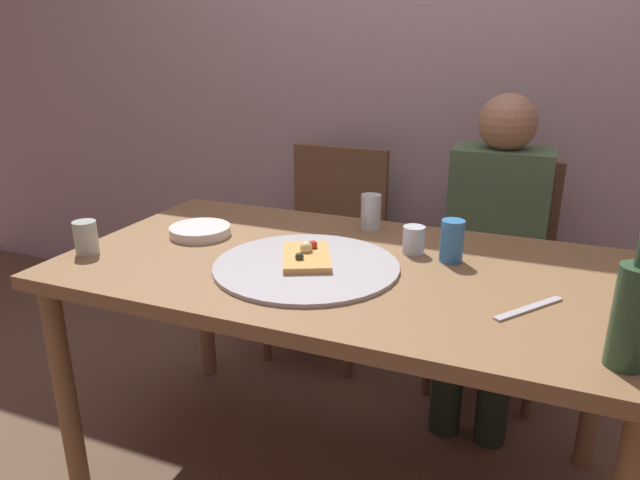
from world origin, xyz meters
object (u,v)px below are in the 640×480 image
(plate_stack, at_px, (200,231))
(chair_left, at_px, (330,237))
(soda_can, at_px, (452,241))
(table_knife, at_px, (529,308))
(chair_right, at_px, (494,259))
(wine_bottle, at_px, (632,314))
(tumbler_near, at_px, (86,238))
(wine_glass, at_px, (414,240))
(pizza_slice_last, at_px, (306,256))
(guest_in_sweater, at_px, (493,241))
(tumbler_far, at_px, (371,212))
(dining_table, at_px, (342,288))
(pizza_tray, at_px, (306,266))

(plate_stack, height_order, chair_left, chair_left)
(soda_can, relative_size, table_knife, 0.55)
(table_knife, height_order, chair_right, chair_right)
(wine_bottle, height_order, tumbler_near, wine_bottle)
(wine_glass, bearing_deg, tumbler_near, -157.51)
(table_knife, bearing_deg, chair_left, -100.98)
(soda_can, distance_m, table_knife, 0.34)
(pizza_slice_last, xyz_separation_m, guest_in_sweater, (0.44, 0.72, -0.13))
(wine_glass, bearing_deg, chair_left, 127.96)
(soda_can, xyz_separation_m, table_knife, (0.23, -0.25, -0.06))
(tumbler_near, xyz_separation_m, tumbler_far, (0.70, 0.54, 0.01))
(chair_left, bearing_deg, table_knife, 132.62)
(table_knife, xyz_separation_m, guest_in_sweater, (-0.16, 0.79, -0.11))
(table_knife, relative_size, guest_in_sweater, 0.19)
(pizza_slice_last, relative_size, wine_glass, 3.09)
(wine_bottle, bearing_deg, guest_in_sweater, 109.26)
(tumbler_near, xyz_separation_m, chair_left, (0.36, 1.05, -0.28))
(wine_bottle, distance_m, table_knife, 0.28)
(tumbler_far, bearing_deg, wine_bottle, -41.58)
(pizza_slice_last, xyz_separation_m, tumbler_far, (0.07, 0.37, 0.04))
(soda_can, bearing_deg, wine_bottle, -46.56)
(soda_can, height_order, chair_left, chair_left)
(plate_stack, height_order, chair_right, chair_right)
(tumbler_near, relative_size, plate_stack, 0.50)
(plate_stack, height_order, guest_in_sweater, guest_in_sweater)
(table_knife, relative_size, chair_right, 0.24)
(tumbler_far, relative_size, guest_in_sweater, 0.10)
(pizza_slice_last, distance_m, chair_right, 1.01)
(table_knife, bearing_deg, dining_table, -66.35)
(wine_bottle, bearing_deg, chair_left, 132.88)
(dining_table, height_order, tumbler_far, tumbler_far)
(wine_glass, bearing_deg, pizza_slice_last, -142.57)
(table_knife, relative_size, chair_left, 0.24)
(pizza_slice_last, height_order, tumbler_near, tumbler_near)
(tumbler_far, bearing_deg, table_knife, -39.96)
(wine_bottle, bearing_deg, chair_right, 106.85)
(pizza_tray, xyz_separation_m, table_knife, (0.59, -0.04, -0.00))
(dining_table, distance_m, wine_glass, 0.26)
(pizza_tray, relative_size, plate_stack, 2.64)
(table_knife, distance_m, chair_left, 1.31)
(dining_table, xyz_separation_m, chair_left, (-0.36, 0.83, -0.16))
(wine_bottle, xyz_separation_m, guest_in_sweater, (-0.34, 0.98, -0.22))
(dining_table, relative_size, table_knife, 7.21)
(wine_glass, relative_size, plate_stack, 0.42)
(pizza_tray, relative_size, table_knife, 2.35)
(pizza_slice_last, xyz_separation_m, chair_right, (0.44, 0.87, -0.26))
(dining_table, bearing_deg, chair_left, 113.54)
(wine_bottle, xyz_separation_m, soda_can, (-0.41, 0.43, -0.05))
(soda_can, height_order, guest_in_sweater, guest_in_sweater)
(chair_right, distance_m, guest_in_sweater, 0.20)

